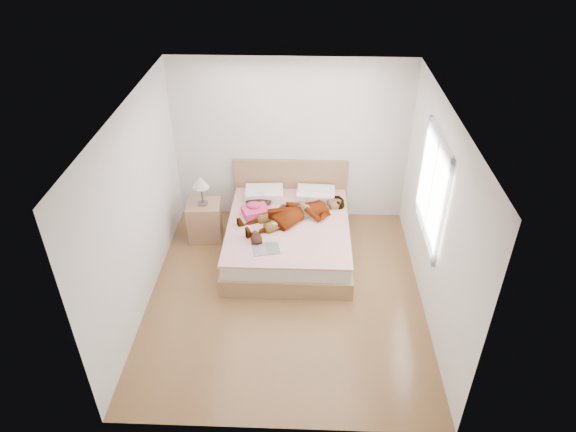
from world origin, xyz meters
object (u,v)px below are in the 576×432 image
object	(u,v)px
magazine	(266,249)
plush_toy	(256,238)
woman	(295,211)
nightstand	(204,218)
phone	(263,193)
towel	(255,210)
bed	(288,233)
coffee_mug	(274,225)

from	to	relation	value
magazine	plush_toy	xyz separation A→B (m)	(-0.14, 0.16, 0.06)
woman	magazine	size ratio (longest dim) A/B	3.71
magazine	nightstand	xyz separation A→B (m)	(-1.01, 0.96, -0.17)
plush_toy	nightstand	world-z (taller)	nightstand
plush_toy	phone	bearing A→B (deg)	89.15
magazine	plush_toy	world-z (taller)	plush_toy
towel	nightstand	xyz separation A→B (m)	(-0.79, 0.12, -0.24)
bed	towel	size ratio (longest dim) A/B	4.62
woman	coffee_mug	bearing A→B (deg)	-74.06
woman	bed	size ratio (longest dim) A/B	0.81
phone	plush_toy	xyz separation A→B (m)	(-0.02, -1.03, -0.10)
woman	bed	world-z (taller)	bed
plush_toy	woman	bearing A→B (deg)	50.59
bed	coffee_mug	distance (m)	0.41
magazine	coffee_mug	size ratio (longest dim) A/B	3.28
phone	magazine	distance (m)	1.21
towel	nightstand	world-z (taller)	nightstand
coffee_mug	nightstand	world-z (taller)	nightstand
woman	coffee_mug	world-z (taller)	woman
towel	plush_toy	bearing A→B (deg)	-83.68
phone	towel	size ratio (longest dim) A/B	0.20
bed	coffee_mug	size ratio (longest dim) A/B	14.95
woman	plush_toy	distance (m)	0.81
bed	plush_toy	distance (m)	0.76
plush_toy	nightstand	bearing A→B (deg)	137.25
phone	magazine	bearing A→B (deg)	-112.76
plush_toy	coffee_mug	bearing A→B (deg)	56.55
phone	coffee_mug	size ratio (longest dim) A/B	0.64
towel	magazine	xyz separation A→B (m)	(0.22, -0.84, -0.07)
phone	coffee_mug	distance (m)	0.73
towel	magazine	bearing A→B (deg)	-75.64
bed	coffee_mug	world-z (taller)	bed
phone	coffee_mug	bearing A→B (deg)	-101.91
coffee_mug	nightstand	distance (m)	1.20
bed	nightstand	bearing A→B (deg)	169.33
woman	phone	bearing A→B (deg)	-157.41
magazine	bed	bearing A→B (deg)	68.91
woman	magazine	bearing A→B (deg)	-54.16
phone	magazine	world-z (taller)	phone
nightstand	towel	bearing A→B (deg)	-8.85
phone	magazine	xyz separation A→B (m)	(0.12, -1.19, -0.16)
magazine	plush_toy	size ratio (longest dim) A/B	1.74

